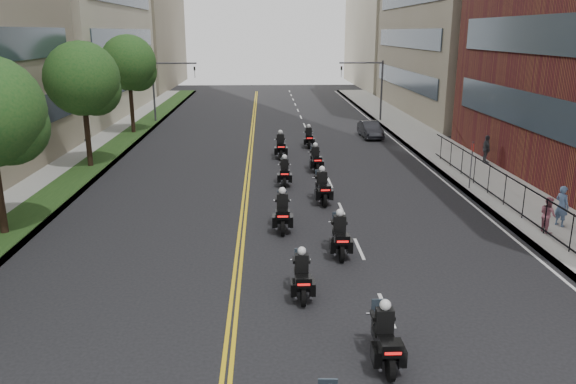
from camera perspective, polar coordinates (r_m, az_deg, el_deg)
name	(u,v)px	position (r m, az deg, el deg)	size (l,w,h in m)	color
sidewalk_right	(455,160)	(38.26, 16.62, 3.13)	(4.00, 90.00, 0.15)	gray
sidewalk_left	(83,164)	(37.97, -20.13, 2.72)	(4.00, 90.00, 0.15)	gray
grass_strip	(95,162)	(37.72, -18.98, 2.89)	(2.00, 90.00, 0.04)	#183613
iron_fence	(534,209)	(26.06, 23.73, -1.55)	(0.05, 28.00, 1.50)	black
street_trees	(52,94)	(30.90, -22.81, 9.15)	(4.40, 38.40, 7.98)	#311D15
traffic_signal_right	(372,82)	(53.39, 8.49, 11.03)	(4.09, 0.20, 5.60)	#3F3F44
traffic_signal_left	(164,82)	(53.23, -12.50, 10.82)	(4.09, 0.20, 5.60)	#3F3F44
motorcycle_1	(385,339)	(14.85, 9.80, -14.52)	(0.53, 2.31, 1.70)	black
motorcycle_2	(302,277)	(18.02, 1.42, -8.65)	(0.50, 2.20, 1.62)	black
motorcycle_3	(340,237)	(21.31, 5.28, -4.56)	(0.55, 2.38, 1.76)	black
motorcycle_4	(282,213)	(23.84, -0.57, -2.17)	(0.57, 2.48, 1.83)	black
motorcycle_5	(322,188)	(27.66, 3.49, 0.37)	(0.61, 2.47, 1.82)	black
motorcycle_6	(284,173)	(30.84, -0.36, 1.94)	(0.53, 2.28, 1.68)	black
motorcycle_7	(315,160)	(33.99, 2.81, 3.28)	(0.57, 2.34, 1.73)	black
motorcycle_8	(281,147)	(37.63, -0.76, 4.62)	(0.58, 2.51, 1.85)	black
motorcycle_9	(309,138)	(41.14, 2.12, 5.48)	(0.52, 2.26, 1.67)	black
parked_sedan	(370,130)	(45.39, 8.36, 6.30)	(1.36, 3.91, 1.29)	black
pedestrian_a	(562,206)	(26.48, 26.06, -1.28)	(0.64, 0.42, 1.76)	#485F84
pedestrian_b	(548,214)	(25.48, 24.89, -2.08)	(0.73, 0.57, 1.50)	#995363
pedestrian_c	(486,149)	(37.47, 19.50, 4.12)	(1.04, 0.43, 1.77)	#38393E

